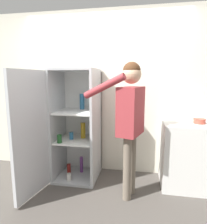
% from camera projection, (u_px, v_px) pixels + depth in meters
% --- Properties ---
extents(ground_plane, '(12.00, 12.00, 0.00)m').
position_uv_depth(ground_plane, '(91.00, 203.00, 2.45)').
color(ground_plane, '#4C4742').
extents(wall_back, '(7.00, 0.06, 2.55)m').
position_uv_depth(wall_back, '(105.00, 93.00, 3.19)').
color(wall_back, silver).
rests_on(wall_back, ground_plane).
extents(refrigerator, '(0.79, 1.25, 1.65)m').
position_uv_depth(refrigerator, '(69.00, 126.00, 2.91)').
color(refrigerator, '#B7BABC').
rests_on(refrigerator, ground_plane).
extents(person, '(0.74, 0.52, 1.70)m').
position_uv_depth(person, '(130.00, 113.00, 2.43)').
color(person, '#726656').
rests_on(person, ground_plane).
extents(counter, '(0.74, 0.58, 0.91)m').
position_uv_depth(counter, '(189.00, 155.00, 2.77)').
color(counter, white).
rests_on(counter, ground_plane).
extents(bowl, '(0.15, 0.15, 0.06)m').
position_uv_depth(bowl, '(199.00, 121.00, 2.67)').
color(bowl, '#B24738').
rests_on(bowl, counter).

